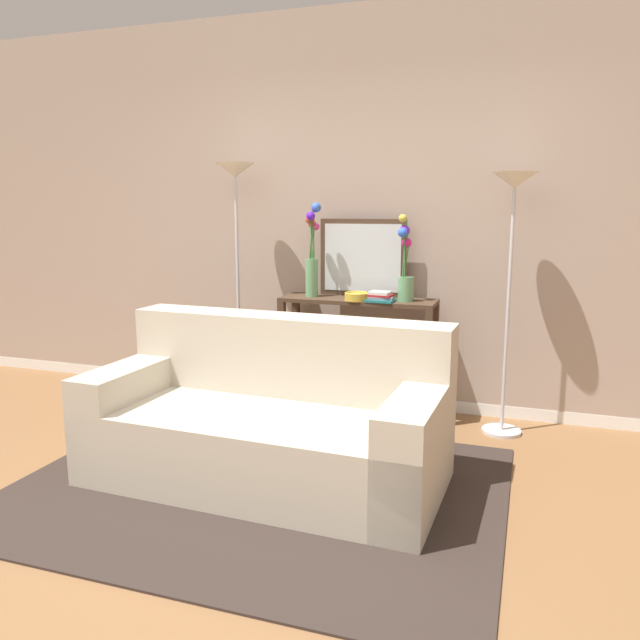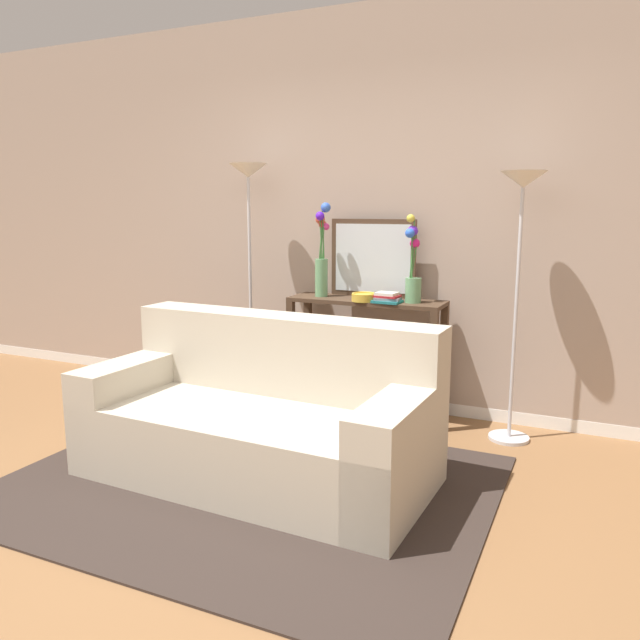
{
  "view_description": "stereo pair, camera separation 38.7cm",
  "coord_description": "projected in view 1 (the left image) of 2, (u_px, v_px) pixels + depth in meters",
  "views": [
    {
      "loc": [
        1.24,
        -2.32,
        1.5
      ],
      "look_at": [
        0.01,
        1.29,
        0.81
      ],
      "focal_mm": 34.96,
      "sensor_mm": 36.0,
      "label": 1
    },
    {
      "loc": [
        1.6,
        -2.17,
        1.5
      ],
      "look_at": [
        0.01,
        1.29,
        0.81
      ],
      "focal_mm": 34.96,
      "sensor_mm": 36.0,
      "label": 2
    }
  ],
  "objects": [
    {
      "name": "console_table",
      "position": [
        358.0,
        337.0,
        4.49
      ],
      "size": [
        1.11,
        0.34,
        0.86
      ],
      "color": "#473323",
      "rests_on": "ground"
    },
    {
      "name": "wall_mirror",
      "position": [
        363.0,
        258.0,
        4.52
      ],
      "size": [
        0.64,
        0.02,
        0.56
      ],
      "color": "#473323",
      "rests_on": "console_table"
    },
    {
      "name": "floor_lamp_left",
      "position": [
        236.0,
        217.0,
        4.56
      ],
      "size": [
        0.28,
        0.28,
        1.81
      ],
      "color": "silver",
      "rests_on": "ground"
    },
    {
      "name": "vase_tall_flowers",
      "position": [
        312.0,
        256.0,
        4.49
      ],
      "size": [
        0.13,
        0.13,
        0.67
      ],
      "color": "#669E6B",
      "rests_on": "console_table"
    },
    {
      "name": "book_row_under_console",
      "position": [
        323.0,
        402.0,
        4.66
      ],
      "size": [
        0.39,
        0.18,
        0.13
      ],
      "color": "#236033",
      "rests_on": "ground"
    },
    {
      "name": "book_stack",
      "position": [
        381.0,
        297.0,
        4.29
      ],
      "size": [
        0.19,
        0.17,
        0.07
      ],
      "color": "#1E7075",
      "rests_on": "console_table"
    },
    {
      "name": "area_rug",
      "position": [
        258.0,
        488.0,
        3.36
      ],
      "size": [
        2.58,
        1.98,
        0.01
      ],
      "color": "#332823",
      "rests_on": "ground"
    },
    {
      "name": "couch",
      "position": [
        269.0,
        424.0,
        3.45
      ],
      "size": [
        1.96,
        0.97,
        0.88
      ],
      "color": "#BCB29E",
      "rests_on": "ground"
    },
    {
      "name": "back_wall",
      "position": [
        360.0,
        213.0,
        4.65
      ],
      "size": [
        12.0,
        0.15,
        2.91
      ],
      "color": "white",
      "rests_on": "ground"
    },
    {
      "name": "floor_lamp_right",
      "position": [
        512.0,
        231.0,
        3.96
      ],
      "size": [
        0.28,
        0.28,
        1.71
      ],
      "color": "silver",
      "rests_on": "ground"
    },
    {
      "name": "fruit_bowl",
      "position": [
        357.0,
        296.0,
        4.33
      ],
      "size": [
        0.17,
        0.17,
        0.06
      ],
      "color": "gold",
      "rests_on": "console_table"
    },
    {
      "name": "vase_short_flowers",
      "position": [
        405.0,
        269.0,
        4.27
      ],
      "size": [
        0.12,
        0.13,
        0.6
      ],
      "color": "#669E6B",
      "rests_on": "console_table"
    },
    {
      "name": "ground_plane",
      "position": [
        227.0,
        545.0,
        2.82
      ],
      "size": [
        16.0,
        16.0,
        0.02
      ],
      "primitive_type": "cube",
      "color": "brown"
    }
  ]
}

